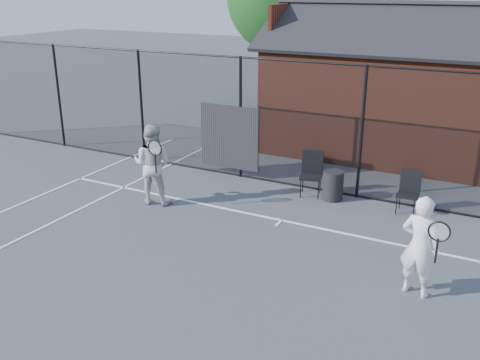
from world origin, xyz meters
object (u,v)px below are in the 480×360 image
at_px(chair_left, 311,175).
at_px(chair_right, 408,193).
at_px(clubhouse, 383,95).
at_px(waste_bin, 333,185).
at_px(player_front, 420,246).
at_px(player_back, 152,164).

xyz_separation_m(chair_left, chair_right, (2.16, 0.00, -0.05)).
height_order(clubhouse, waste_bin, clubhouse).
height_order(player_front, player_back, player_back).
distance_m(chair_left, chair_right, 2.17).
bearing_deg(clubhouse, chair_left, -96.20).
height_order(chair_right, waste_bin, chair_right).
xyz_separation_m(chair_left, waste_bin, (0.53, 0.00, -0.17)).
xyz_separation_m(clubhouse, chair_right, (1.69, -4.40, -1.16)).
bearing_deg(chair_right, clubhouse, 110.42).
height_order(player_back, waste_bin, player_back).
bearing_deg(chair_right, player_back, -159.26).
xyz_separation_m(player_back, chair_left, (2.94, 1.99, -0.39)).
xyz_separation_m(player_front, player_back, (-5.87, 1.19, 0.07)).
relative_size(chair_left, chair_right, 1.12).
relative_size(chair_left, waste_bin, 1.51).
height_order(player_back, chair_right, player_back).
xyz_separation_m(clubhouse, chair_left, (-0.48, -4.40, -1.10)).
bearing_deg(clubhouse, chair_right, -69.03).
distance_m(player_front, chair_left, 4.33).
relative_size(chair_right, waste_bin, 1.34).
bearing_deg(player_back, chair_right, 21.29).
distance_m(player_back, waste_bin, 4.04).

